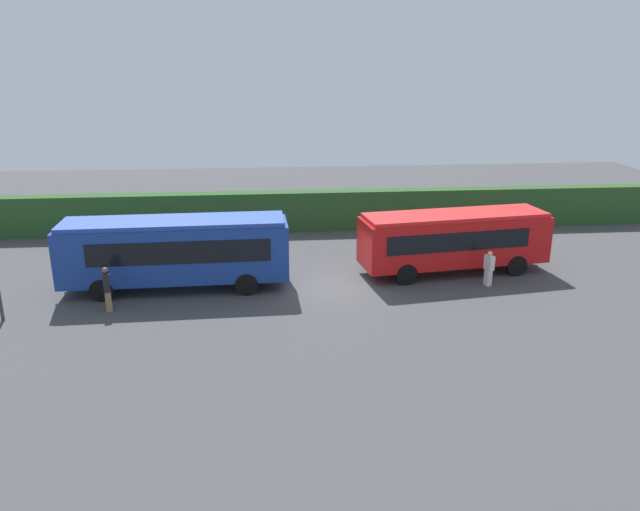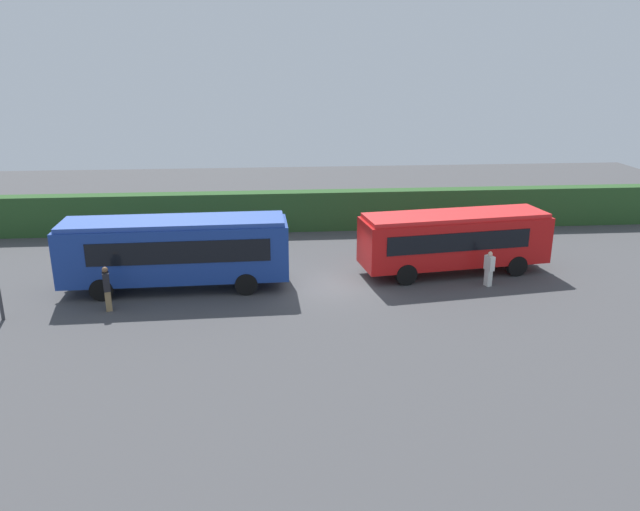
% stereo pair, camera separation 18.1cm
% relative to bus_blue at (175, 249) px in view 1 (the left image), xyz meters
% --- Properties ---
extents(ground_plane, '(64.00, 64.00, 0.00)m').
position_rel_bus_blue_xyz_m(ground_plane, '(6.94, -0.24, -1.86)').
color(ground_plane, '#424244').
extents(bus_blue, '(10.16, 2.79, 3.23)m').
position_rel_bus_blue_xyz_m(bus_blue, '(0.00, 0.00, 0.00)').
color(bus_blue, navy).
rests_on(bus_blue, ground_plane).
extents(bus_red, '(9.33, 3.66, 2.96)m').
position_rel_bus_blue_xyz_m(bus_red, '(13.05, 1.07, -0.14)').
color(bus_red, red).
rests_on(bus_red, ground_plane).
extents(person_left, '(0.38, 0.52, 1.91)m').
position_rel_bus_blue_xyz_m(person_left, '(-2.51, -2.37, -0.85)').
color(person_left, olive).
rests_on(person_left, ground_plane).
extents(person_center, '(0.33, 0.48, 1.76)m').
position_rel_bus_blue_xyz_m(person_center, '(10.15, 4.22, -0.93)').
color(person_center, '#4C6B47').
rests_on(person_center, ground_plane).
extents(person_right, '(0.54, 0.44, 1.83)m').
position_rel_bus_blue_xyz_m(person_right, '(13.27, 5.05, -0.89)').
color(person_right, silver).
rests_on(person_right, ground_plane).
extents(person_far, '(0.40, 0.54, 1.65)m').
position_rel_bus_blue_xyz_m(person_far, '(14.16, -0.86, -1.00)').
color(person_far, silver).
rests_on(person_far, ground_plane).
extents(hedge_row, '(44.00, 1.08, 2.36)m').
position_rel_bus_blue_xyz_m(hedge_row, '(6.94, 9.44, -0.68)').
color(hedge_row, '#294F24').
rests_on(hedge_row, ground_plane).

